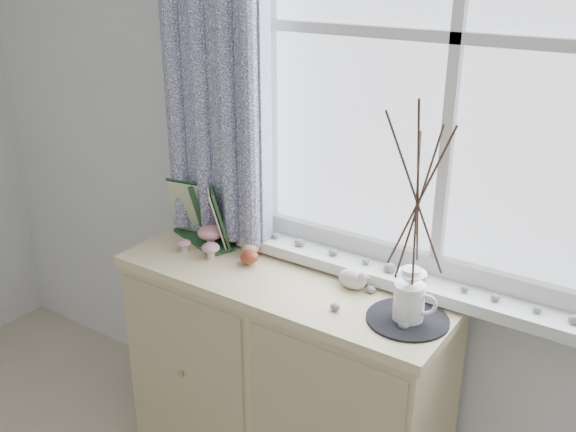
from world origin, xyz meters
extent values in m
cube|color=silver|center=(0.00, 2.00, 1.30)|extent=(4.00, 0.04, 2.60)
cube|color=white|center=(0.30, 2.00, 1.65)|extent=(1.30, 0.01, 1.40)
cube|color=silver|center=(0.30, 1.92, 0.88)|extent=(1.45, 0.16, 0.04)
cube|color=#0B0B3C|center=(-0.52, 1.87, 1.68)|extent=(0.44, 0.06, 1.61)
cube|color=beige|center=(-0.15, 1.75, 0.41)|extent=(1.17, 0.43, 0.81)
cube|color=beige|center=(-0.15, 1.75, 0.83)|extent=(1.20, 0.45, 0.03)
cube|color=#C9B48B|center=(-0.44, 1.53, 0.41)|extent=(0.55, 0.01, 0.75)
cylinder|color=silver|center=(-0.50, 1.79, 0.88)|extent=(0.03, 0.03, 0.06)
ellipsoid|color=#9D051B|center=(-0.50, 1.79, 0.91)|extent=(0.10, 0.10, 0.05)
cylinder|color=silver|center=(-0.44, 1.72, 0.87)|extent=(0.03, 0.03, 0.04)
ellipsoid|color=#9D051B|center=(-0.44, 1.72, 0.89)|extent=(0.07, 0.07, 0.04)
cylinder|color=silver|center=(-0.56, 1.71, 0.87)|extent=(0.02, 0.02, 0.03)
ellipsoid|color=#9D051B|center=(-0.56, 1.71, 0.88)|extent=(0.05, 0.05, 0.03)
ellipsoid|color=tan|center=(-0.34, 1.81, 0.88)|extent=(0.06, 0.05, 0.07)
ellipsoid|color=tan|center=(-0.38, 1.88, 0.88)|extent=(0.06, 0.05, 0.07)
ellipsoid|color=maroon|center=(-0.30, 1.75, 0.88)|extent=(0.06, 0.05, 0.07)
cylinder|color=black|center=(0.32, 1.73, 0.85)|extent=(0.25, 0.25, 0.01)
cylinder|color=white|center=(0.32, 1.73, 0.91)|extent=(0.12, 0.12, 0.11)
cone|color=white|center=(0.32, 1.73, 0.99)|extent=(0.09, 0.09, 0.04)
cylinder|color=white|center=(0.32, 1.73, 1.01)|extent=(0.06, 0.06, 0.03)
torus|color=white|center=(0.37, 1.73, 0.92)|extent=(0.07, 0.04, 0.07)
ellipsoid|color=gray|center=(0.11, 1.65, 0.86)|extent=(0.03, 0.03, 0.02)
ellipsoid|color=gray|center=(0.15, 1.81, 0.86)|extent=(0.03, 0.03, 0.02)
ellipsoid|color=gray|center=(0.33, 1.67, 0.86)|extent=(0.03, 0.03, 0.02)
camera|label=1|loc=(0.96, 0.15, 1.88)|focal=40.00mm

